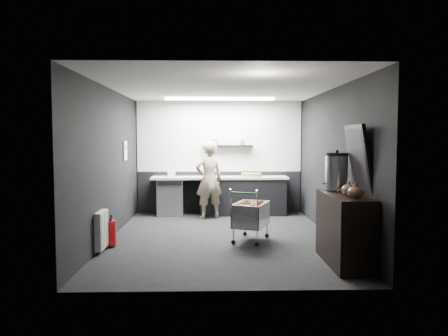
{
  "coord_description": "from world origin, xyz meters",
  "views": [
    {
      "loc": [
        -0.17,
        -7.82,
        1.82
      ],
      "look_at": [
        0.05,
        0.4,
        1.25
      ],
      "focal_mm": 35.0,
      "sensor_mm": 36.0,
      "label": 1
    }
  ],
  "objects": [
    {
      "name": "pink_tub",
      "position": [
        -0.29,
        2.42,
        0.99
      ],
      "size": [
        0.19,
        0.19,
        0.19
      ],
      "primitive_type": "cylinder",
      "color": "silver",
      "rests_on": "prep_counter"
    },
    {
      "name": "poster_red_band",
      "position": [
        -1.98,
        1.3,
        1.62
      ],
      "size": [
        0.02,
        0.22,
        0.1
      ],
      "primitive_type": "cube",
      "color": "red",
      "rests_on": "poster"
    },
    {
      "name": "white_container",
      "position": [
        -1.13,
        2.37,
        0.97
      ],
      "size": [
        0.19,
        0.16,
        0.15
      ],
      "primitive_type": "cube",
      "rotation": [
        0.0,
        0.0,
        0.18
      ],
      "color": "silver",
      "rests_on": "prep_counter"
    },
    {
      "name": "shopping_cart",
      "position": [
        0.5,
        -0.24,
        0.44
      ],
      "size": [
        0.77,
        1.01,
        0.92
      ],
      "color": "silver",
      "rests_on": "floor"
    },
    {
      "name": "radiator",
      "position": [
        -1.94,
        -0.9,
        0.35
      ],
      "size": [
        0.1,
        0.5,
        0.6
      ],
      "primitive_type": "cube",
      "color": "silver",
      "rests_on": "wall_left"
    },
    {
      "name": "ceiling",
      "position": [
        0.0,
        0.0,
        2.7
      ],
      "size": [
        5.5,
        5.5,
        0.0
      ],
      "primitive_type": "plane",
      "rotation": [
        3.14,
        0.0,
        0.0
      ],
      "color": "silver",
      "rests_on": "wall_back"
    },
    {
      "name": "wall_back",
      "position": [
        0.0,
        2.75,
        1.35
      ],
      "size": [
        5.5,
        0.0,
        5.5
      ],
      "primitive_type": "plane",
      "rotation": [
        1.57,
        0.0,
        0.0
      ],
      "color": "black",
      "rests_on": "floor"
    },
    {
      "name": "sideboard",
      "position": [
        1.74,
        -1.64,
        0.63
      ],
      "size": [
        0.58,
        1.34,
        2.01
      ],
      "color": "black",
      "rests_on": "floor"
    },
    {
      "name": "wall_left",
      "position": [
        -2.0,
        0.0,
        1.35
      ],
      "size": [
        0.0,
        5.5,
        5.5
      ],
      "primitive_type": "plane",
      "rotation": [
        1.57,
        0.0,
        1.57
      ],
      "color": "black",
      "rests_on": "floor"
    },
    {
      "name": "person",
      "position": [
        -0.25,
        1.97,
        0.87
      ],
      "size": [
        0.74,
        0.61,
        1.74
      ],
      "primitive_type": "imported",
      "rotation": [
        0.0,
        0.0,
        3.49
      ],
      "color": "beige",
      "rests_on": "floor"
    },
    {
      "name": "dado_panel",
      "position": [
        0.0,
        2.73,
        0.5
      ],
      "size": [
        3.95,
        0.02,
        1.0
      ],
      "primitive_type": "cube",
      "color": "black",
      "rests_on": "wall_back"
    },
    {
      "name": "prep_counter",
      "position": [
        0.14,
        2.42,
        0.46
      ],
      "size": [
        3.2,
        0.61,
        0.9
      ],
      "color": "black",
      "rests_on": "floor"
    },
    {
      "name": "fire_extinguisher",
      "position": [
        -1.85,
        -0.61,
        0.25
      ],
      "size": [
        0.16,
        0.16,
        0.52
      ],
      "color": "red",
      "rests_on": "floor"
    },
    {
      "name": "poster",
      "position": [
        -1.98,
        1.3,
        1.55
      ],
      "size": [
        0.02,
        0.3,
        0.4
      ],
      "primitive_type": "cube",
      "color": "white",
      "rests_on": "wall_left"
    },
    {
      "name": "floating_shelf",
      "position": [
        0.2,
        2.62,
        1.62
      ],
      "size": [
        1.2,
        0.22,
        0.04
      ],
      "primitive_type": "cube",
      "color": "black",
      "rests_on": "wall_back"
    },
    {
      "name": "floor",
      "position": [
        0.0,
        0.0,
        0.0
      ],
      "size": [
        5.5,
        5.5,
        0.0
      ],
      "primitive_type": "plane",
      "color": "black",
      "rests_on": "ground"
    },
    {
      "name": "wall_right",
      "position": [
        2.0,
        0.0,
        1.35
      ],
      "size": [
        0.0,
        5.5,
        5.5
      ],
      "primitive_type": "plane",
      "rotation": [
        1.57,
        0.0,
        -1.57
      ],
      "color": "black",
      "rests_on": "floor"
    },
    {
      "name": "kitchen_wall_panel",
      "position": [
        0.0,
        2.73,
        1.85
      ],
      "size": [
        3.95,
        0.02,
        1.7
      ],
      "primitive_type": "cube",
      "color": "silver",
      "rests_on": "wall_back"
    },
    {
      "name": "ceiling_strip",
      "position": [
        0.0,
        1.85,
        2.67
      ],
      "size": [
        2.4,
        0.2,
        0.04
      ],
      "primitive_type": "cube",
      "color": "white",
      "rests_on": "ceiling"
    },
    {
      "name": "wall_clock",
      "position": [
        1.4,
        2.72,
        2.15
      ],
      "size": [
        0.2,
        0.03,
        0.2
      ],
      "primitive_type": "cylinder",
      "rotation": [
        1.57,
        0.0,
        0.0
      ],
      "color": "silver",
      "rests_on": "wall_back"
    },
    {
      "name": "cardboard_box",
      "position": [
        0.74,
        2.37,
        0.94
      ],
      "size": [
        0.49,
        0.4,
        0.09
      ],
      "primitive_type": "cube",
      "rotation": [
        0.0,
        0.0,
        -0.15
      ],
      "color": "olive",
      "rests_on": "prep_counter"
    },
    {
      "name": "wall_front",
      "position": [
        0.0,
        -2.75,
        1.35
      ],
      "size": [
        5.5,
        0.0,
        5.5
      ],
      "primitive_type": "plane",
      "rotation": [
        -1.57,
        0.0,
        0.0
      ],
      "color": "black",
      "rests_on": "floor"
    }
  ]
}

